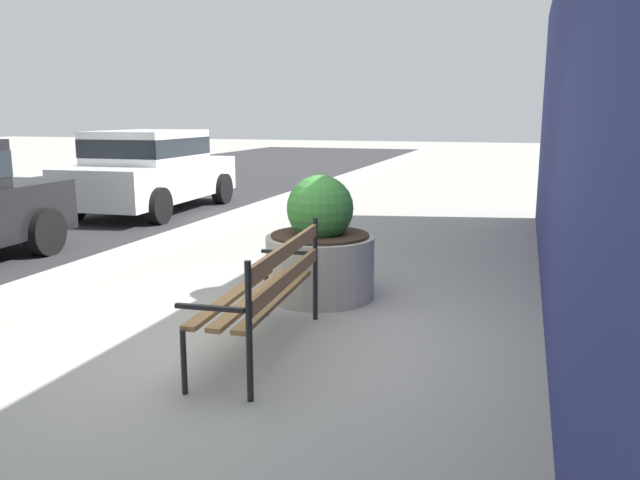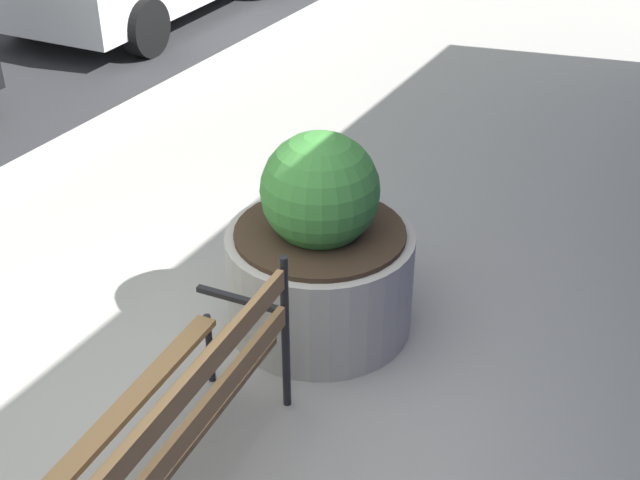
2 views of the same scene
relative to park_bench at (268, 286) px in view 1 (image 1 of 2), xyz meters
name	(u,v)px [view 1 (image 1 of 2)]	position (x,y,z in m)	size (l,w,h in m)	color
ground_plane	(249,342)	(0.16, 0.25, -0.54)	(80.00, 80.00, 0.00)	#9E9B93
building_wall_behind	(586,127)	(1.66, -2.35, 1.21)	(12.00, 0.50, 3.50)	navy
park_bench	(268,286)	(0.00, 0.00, 0.00)	(1.83, 0.66, 0.95)	olive
concrete_planter	(320,250)	(1.61, 0.09, -0.05)	(1.11, 1.11, 1.26)	#A8A399
parked_car_white	(151,168)	(6.23, 4.98, 0.30)	(4.17, 2.06, 1.56)	silver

